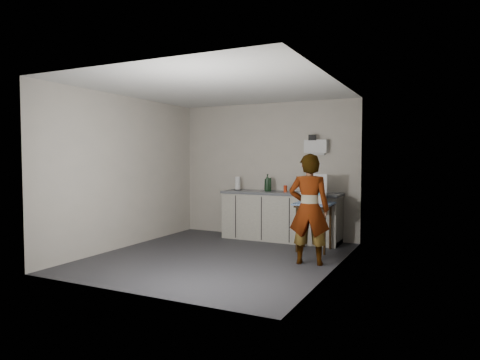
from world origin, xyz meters
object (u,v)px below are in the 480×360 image
at_px(dark_bottle, 269,185).
at_px(bakery_box, 316,196).
at_px(soda_can, 285,189).
at_px(paper_towel, 238,184).
at_px(kitchen_counter, 281,217).
at_px(standing_man, 309,209).
at_px(soap_bottle, 267,183).
at_px(side_table, 314,209).
at_px(dish_rack, 313,190).

xyz_separation_m(dark_bottle, bakery_box, (1.06, -0.56, -0.13)).
distance_m(soda_can, paper_towel, 0.99).
xyz_separation_m(kitchen_counter, standing_man, (1.00, -1.50, 0.37)).
distance_m(paper_towel, bakery_box, 1.83).
xyz_separation_m(soap_bottle, paper_towel, (-0.64, 0.02, -0.04)).
relative_size(soap_bottle, paper_towel, 1.24).
bearing_deg(soap_bottle, standing_man, -49.58).
distance_m(soda_can, dark_bottle, 0.32).
xyz_separation_m(standing_man, soda_can, (-0.91, 1.50, 0.17)).
bearing_deg(kitchen_counter, soda_can, -2.22).
relative_size(side_table, soap_bottle, 2.45).
relative_size(soap_bottle, soda_can, 2.70).
relative_size(dark_bottle, dish_rack, 0.63).
xyz_separation_m(kitchen_counter, soda_can, (0.09, -0.00, 0.54)).
bearing_deg(paper_towel, kitchen_counter, -0.09).
bearing_deg(soda_can, kitchen_counter, 177.78).
bearing_deg(bakery_box, kitchen_counter, 131.77).
height_order(standing_man, dish_rack, standing_man).
bearing_deg(bakery_box, soap_bottle, 139.41).
distance_m(standing_man, dark_bottle, 1.94).
height_order(soda_can, dish_rack, dish_rack).
relative_size(side_table, standing_man, 0.50).
height_order(kitchen_counter, side_table, kitchen_counter).
relative_size(kitchen_counter, standing_man, 1.40).
distance_m(dish_rack, bakery_box, 0.59).
bearing_deg(side_table, standing_man, -80.91).
relative_size(standing_man, soap_bottle, 4.93).
bearing_deg(soda_can, standing_man, -58.65).
bearing_deg(dish_rack, paper_towel, 178.65).
height_order(kitchen_counter, soap_bottle, soap_bottle).
relative_size(standing_man, bakery_box, 3.40).
height_order(dark_bottle, bakery_box, bakery_box).
relative_size(standing_man, dark_bottle, 6.37).
distance_m(dark_bottle, paper_towel, 0.67).
distance_m(side_table, standing_man, 0.93).
relative_size(dark_bottle, bakery_box, 0.53).
bearing_deg(standing_man, paper_towel, -49.20).
bearing_deg(bakery_box, soda_can, 128.92).
distance_m(side_table, paper_towel, 1.85).
bearing_deg(soap_bottle, bakery_box, -27.01).
bearing_deg(dish_rack, dark_bottle, 178.66).
relative_size(kitchen_counter, dark_bottle, 8.91).
xyz_separation_m(soap_bottle, bakery_box, (1.10, -0.56, -0.17)).
bearing_deg(soap_bottle, side_table, -28.50).
height_order(soap_bottle, soda_can, soap_bottle).
relative_size(standing_man, soda_can, 13.30).
bearing_deg(dark_bottle, kitchen_counter, 3.63).
height_order(side_table, standing_man, standing_man).
xyz_separation_m(dish_rack, bakery_box, (0.22, -0.54, -0.07)).
xyz_separation_m(soap_bottle, dish_rack, (0.88, -0.02, -0.10)).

